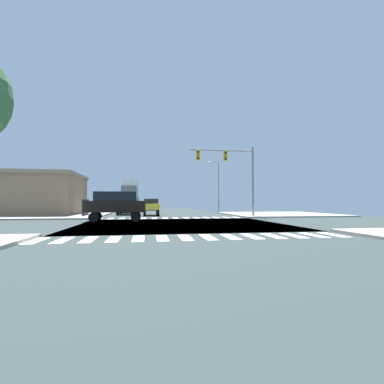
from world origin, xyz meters
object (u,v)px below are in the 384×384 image
street_lamp (217,181)px  suv_trailing_2 (116,204)px  sedan_crossing_1 (150,204)px  box_truck_middle_1 (130,195)px  suv_farside_1 (134,203)px  bank_building (24,194)px  pickup_nearside_1 (126,204)px  traffic_signal_mast (230,165)px  sedan_leading_3 (151,206)px

street_lamp → suv_trailing_2: bearing=-125.3°
sedan_crossing_1 → box_truck_middle_1: box_truck_middle_1 is taller
street_lamp → sedan_crossing_1: street_lamp is taller
street_lamp → suv_farside_1: street_lamp is taller
sedan_crossing_1 → street_lamp: bearing=134.2°
suv_trailing_2 → bank_building: bearing=-135.0°
box_truck_middle_1 → suv_trailing_2: bearing=90.4°
suv_farside_1 → suv_trailing_2: 30.10m
suv_farside_1 → pickup_nearside_1: bearing=90.0°
pickup_nearside_1 → sedan_crossing_1: size_ratio=1.19×
traffic_signal_mast → suv_farside_1: traffic_signal_mast is taller
suv_farside_1 → sedan_leading_3: suv_farside_1 is taller
sedan_leading_3 → suv_trailing_2: size_ratio=0.93×
street_lamp → bank_building: bearing=-164.5°
traffic_signal_mast → sedan_crossing_1: 25.96m
traffic_signal_mast → street_lamp: 14.47m
sedan_leading_3 → suv_farside_1: bearing=-81.8°
suv_farside_1 → sedan_crossing_1: (3.00, -1.83, -0.28)m
suv_farside_1 → sedan_leading_3: bearing=98.2°
sedan_crossing_1 → box_truck_middle_1: 9.12m
bank_building → sedan_crossing_1: size_ratio=3.15×
traffic_signal_mast → street_lamp: bearing=80.9°
traffic_signal_mast → pickup_nearside_1: size_ratio=1.38×
bank_building → pickup_nearside_1: (11.24, 0.34, -1.11)m
bank_building → sedan_crossing_1: bank_building is taller
street_lamp → traffic_signal_mast: bearing=-99.1°
suv_trailing_2 → traffic_signal_mast: bearing=109.8°
pickup_nearside_1 → suv_farside_1: bearing=-90.0°
suv_farside_1 → sedan_crossing_1: size_ratio=1.07×
suv_trailing_2 → sedan_crossing_1: bearing=174.2°
sedan_crossing_1 → bank_building: bearing=49.9°
bank_building → pickup_nearside_1: bank_building is taller
suv_trailing_2 → box_truck_middle_1: box_truck_middle_1 is taller
pickup_nearside_1 → box_truck_middle_1: box_truck_middle_1 is taller
suv_trailing_2 → pickup_nearside_1: bearing=-179.4°
sedan_crossing_1 → sedan_leading_3: (0.00, -19.12, 0.00)m
pickup_nearside_1 → box_truck_middle_1: 8.17m
pickup_nearside_1 → suv_trailing_2: size_ratio=1.11×
street_lamp → suv_trailing_2: (-12.78, -18.06, -3.22)m
bank_building → suv_farside_1: (11.24, 18.73, -1.01)m
suv_farside_1 → suv_trailing_2: bearing=90.3°
street_lamp → box_truck_middle_1: bearing=172.4°
suv_farside_1 → sedan_leading_3: size_ratio=1.07×
pickup_nearside_1 → sedan_leading_3: (3.00, -2.57, -0.17)m
traffic_signal_mast → sedan_leading_3: size_ratio=1.64×
street_lamp → sedan_crossing_1: size_ratio=1.79×
bank_building → suv_trailing_2: 16.11m
traffic_signal_mast → sedan_leading_3: traffic_signal_mast is taller
suv_farside_1 → suv_trailing_2: (0.13, -30.10, 0.00)m
traffic_signal_mast → street_lamp: size_ratio=0.92×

